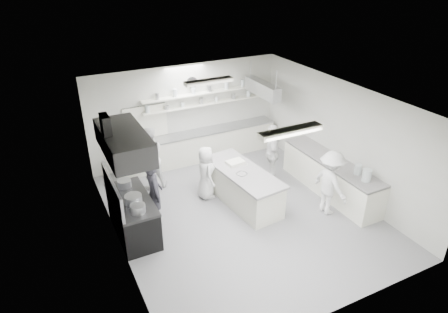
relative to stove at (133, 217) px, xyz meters
name	(u,v)px	position (x,y,z in m)	size (l,w,h in m)	color
floor	(240,213)	(2.60, -0.40, -0.46)	(6.00, 7.00, 0.02)	gray
ceiling	(243,99)	(2.60, -0.40, 2.56)	(6.00, 7.00, 0.02)	silver
wall_back	(186,113)	(2.60, 3.10, 1.05)	(6.00, 0.04, 3.00)	beige
wall_front	(344,247)	(2.60, -3.90, 1.05)	(6.00, 0.04, 3.00)	beige
wall_left	(114,190)	(-0.40, -0.40, 1.05)	(0.04, 7.00, 3.00)	beige
wall_right	(340,137)	(5.60, -0.40, 1.05)	(0.04, 7.00, 3.00)	beige
stove	(133,217)	(0.00, 0.00, 0.00)	(0.80, 1.80, 0.90)	black
exhaust_hood	(124,142)	(0.00, 0.00, 1.90)	(0.85, 2.00, 0.50)	#2C2C2C
back_counter	(200,146)	(2.90, 2.80, 0.01)	(5.00, 0.60, 0.92)	white
shelf_lower	(209,103)	(3.30, 2.97, 1.30)	(4.20, 0.26, 0.04)	white
shelf_upper	(209,92)	(3.30, 2.97, 1.65)	(4.20, 0.26, 0.04)	white
pass_through_window	(145,122)	(1.30, 3.08, 1.00)	(1.30, 0.04, 1.00)	black
wall_clock	(192,82)	(2.80, 3.06, 2.00)	(0.32, 0.32, 0.05)	white
right_counter	(330,177)	(5.25, -0.60, 0.02)	(0.74, 3.30, 0.94)	white
pot_rack	(262,89)	(4.60, 2.00, 1.85)	(0.30, 1.60, 0.40)	#A7A8AC
light_fixture_front	(291,131)	(2.60, -2.20, 2.49)	(1.30, 0.25, 0.10)	white
light_fixture_rear	(209,81)	(2.60, 1.40, 2.49)	(1.30, 0.25, 0.10)	white
prep_island	(243,187)	(2.89, 0.03, -0.01)	(0.89, 2.40, 0.88)	white
stove_pot	(134,201)	(0.00, -0.26, 0.60)	(0.37, 0.37, 0.27)	#A7A8AC
cook_stove	(154,193)	(0.59, 0.18, 0.38)	(0.60, 0.40, 1.65)	#2D2C34
cook_back	(149,158)	(0.98, 1.83, 0.45)	(0.87, 0.68, 1.79)	silver
cook_island_left	(206,173)	(2.15, 0.70, 0.28)	(0.71, 0.46, 1.46)	silver
cook_island_right	(272,153)	(4.19, 0.70, 0.40)	(1.00, 0.42, 1.70)	silver
cook_right	(330,183)	(4.58, -1.33, 0.39)	(1.09, 0.63, 1.69)	silver
bowl_island_a	(242,174)	(2.78, -0.10, 0.47)	(0.26, 0.26, 0.06)	#A7A8AC
bowl_island_b	(244,165)	(3.08, 0.31, 0.46)	(0.19, 0.19, 0.06)	white
bowl_right	(329,160)	(5.16, -0.55, 0.52)	(0.26, 0.26, 0.06)	white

